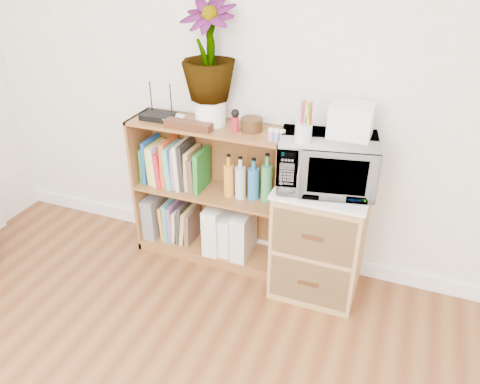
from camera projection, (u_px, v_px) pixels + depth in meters
The scene contains 21 objects.
skirting_board at pixel (266, 246), 3.25m from camera, with size 4.00×0.02×0.10m, color white.
bookshelf at pixel (210, 194), 3.04m from camera, with size 1.00×0.30×0.95m, color brown.
wicker_unit at pixel (319, 240), 2.80m from camera, with size 0.50×0.45×0.70m, color #9E7542.
microwave at pixel (327, 163), 2.54m from camera, with size 0.52×0.35×0.29m, color silver.
pen_cup at pixel (303, 133), 2.41m from camera, with size 0.09×0.09×0.10m, color silver.
small_appliance at pixel (351, 120), 2.46m from camera, with size 0.22×0.19×0.18m, color white.
router at pixel (158, 116), 2.88m from camera, with size 0.20×0.14×0.04m, color black.
white_bowl at pixel (173, 119), 2.84m from camera, with size 0.13×0.13×0.03m, color white.
plant_pot at pixel (210, 112), 2.78m from camera, with size 0.18×0.18×0.16m, color white.
potted_plant at pixel (208, 51), 2.60m from camera, with size 0.31×0.31×0.56m, color #396B2A.
trinket_box at pixel (188, 125), 2.74m from camera, with size 0.29×0.07×0.05m, color #381D0F.
kokeshi_doll at pixel (235, 124), 2.69m from camera, with size 0.04×0.04×0.09m, color #A81423.
wooden_bowl at pixel (252, 125), 2.71m from camera, with size 0.13×0.13×0.07m, color #37210F.
paint_jars at pixel (277, 137), 2.57m from camera, with size 0.11×0.04×0.05m, color pink.
file_box at pixel (156, 214), 3.30m from camera, with size 0.09×0.24×0.30m, color slate.
magazine_holder_left at pixel (217, 226), 3.13m from camera, with size 0.11×0.27×0.33m, color silver.
magazine_holder_mid at pixel (229, 233), 3.12m from camera, with size 0.09×0.22×0.28m, color silver.
magazine_holder_right at pixel (244, 233), 3.07m from camera, with size 0.10×0.26×0.32m, color silver.
cookbooks at pixel (175, 165), 3.04m from camera, with size 0.43×0.20×0.31m.
liquor_bottles at pixel (261, 180), 2.85m from camera, with size 0.46×0.07×0.31m.
lower_books at pixel (180, 221), 3.25m from camera, with size 0.23×0.19×0.30m.
Camera 1 is at (0.79, -0.29, 1.97)m, focal length 35.00 mm.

